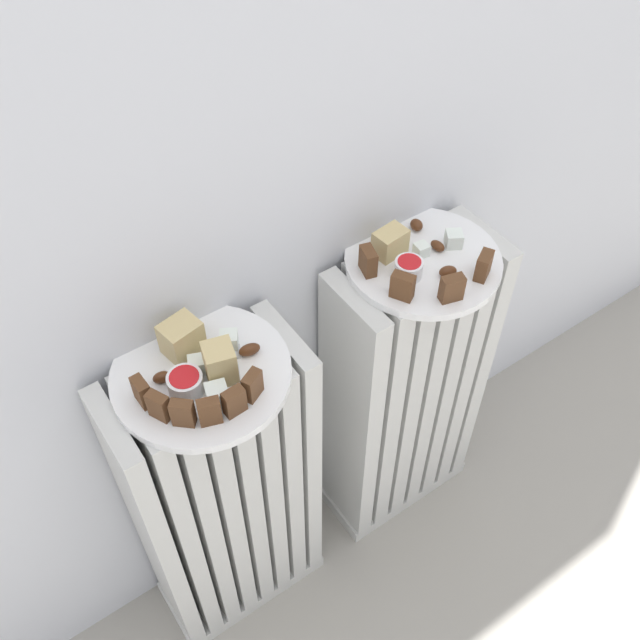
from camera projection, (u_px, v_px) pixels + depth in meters
radiator_left at (227, 499)px, 1.13m from camera, size 0.28×0.14×0.62m
radiator_right at (403, 394)px, 1.26m from camera, size 0.28×0.14×0.62m
plate_left at (201, 374)px, 0.89m from camera, size 0.23×0.23×0.01m
plate_right at (423, 260)px, 1.02m from camera, size 0.23×0.23×0.01m
dark_cake_slice_left_0 at (142, 392)px, 0.84m from camera, size 0.02×0.03×0.04m
dark_cake_slice_left_1 at (159, 406)px, 0.82m from camera, size 0.02×0.03×0.04m
dark_cake_slice_left_2 at (183, 413)px, 0.82m from camera, size 0.03×0.03×0.04m
dark_cake_slice_left_3 at (210, 411)px, 0.82m from camera, size 0.03×0.02×0.04m
dark_cake_slice_left_4 at (234, 402)px, 0.83m from camera, size 0.03×0.02×0.04m
dark_cake_slice_left_5 at (252, 385)px, 0.84m from camera, size 0.03×0.02×0.04m
marble_cake_slice_left_0 at (220, 363)px, 0.86m from camera, size 0.04×0.05×0.05m
marble_cake_slice_left_1 at (182, 338)px, 0.89m from camera, size 0.05×0.05×0.05m
turkish_delight_left_0 at (197, 365)px, 0.88m from camera, size 0.03×0.03×0.02m
turkish_delight_left_1 at (229, 340)px, 0.90m from camera, size 0.03×0.03×0.02m
turkish_delight_left_2 at (217, 395)px, 0.84m from camera, size 0.03×0.03×0.03m
medjool_date_left_0 at (162, 377)px, 0.87m from camera, size 0.02×0.02×0.02m
medjool_date_left_1 at (249, 350)px, 0.89m from camera, size 0.03×0.02×0.02m
jam_bowl_left at (185, 383)px, 0.85m from camera, size 0.04×0.04×0.03m
dark_cake_slice_right_0 at (368, 261)px, 0.99m from camera, size 0.02×0.03×0.04m
dark_cake_slice_right_1 at (402, 286)px, 0.95m from camera, size 0.03×0.04×0.04m
dark_cake_slice_right_2 at (452, 288)px, 0.95m from camera, size 0.03×0.02×0.04m
dark_cake_slice_right_3 at (484, 266)px, 0.98m from camera, size 0.04×0.03×0.04m
marble_cake_slice_right_0 at (390, 243)px, 1.01m from camera, size 0.05×0.04×0.04m
turkish_delight_right_0 at (421, 250)px, 1.02m from camera, size 0.02×0.02×0.02m
turkish_delight_right_1 at (454, 239)px, 1.03m from camera, size 0.03×0.03×0.02m
medjool_date_right_0 at (438, 246)px, 1.02m from camera, size 0.02×0.03×0.01m
medjool_date_right_1 at (416, 225)px, 1.05m from camera, size 0.02×0.03×0.02m
medjool_date_right_2 at (448, 272)px, 0.99m from camera, size 0.03×0.02×0.02m
jam_bowl_right at (409, 268)px, 0.98m from camera, size 0.04×0.04×0.03m
fork at (236, 370)px, 0.88m from camera, size 0.05×0.09×0.00m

